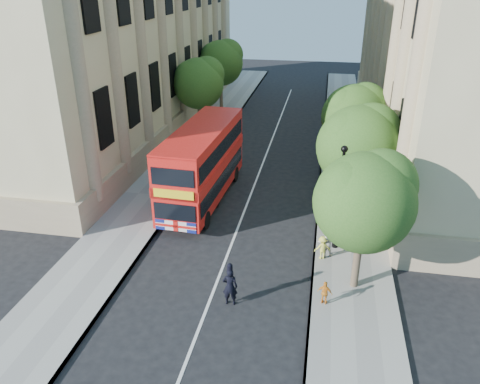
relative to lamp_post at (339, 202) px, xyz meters
The scene contains 17 objects.
ground 8.20m from the lamp_post, 129.81° to the right, with size 120.00×120.00×0.00m, color black.
pavement_right 4.75m from the lamp_post, 79.38° to the left, with size 3.50×80.00×0.12m, color gray.
pavement_left 11.73m from the lamp_post, 159.59° to the left, with size 3.50×80.00×0.12m, color gray.
building_right 21.06m from the lamp_post, 63.95° to the left, with size 12.00×38.00×18.00m, color tan.
building_left 26.82m from the lamp_post, 136.25° to the left, with size 12.00×38.00×18.00m, color tan.
tree_right_near 3.54m from the lamp_post, 74.15° to the right, with size 4.00×4.00×6.08m.
tree_right_mid 3.70m from the lamp_post, 74.48° to the left, with size 4.20×4.20×6.37m.
tree_right_far 9.25m from the lamp_post, 84.67° to the left, with size 4.00×4.00×6.15m.
tree_left_far 19.52m from the lamp_post, 124.35° to the left, with size 4.00×4.00×6.30m.
tree_left_back 26.51m from the lamp_post, 114.51° to the left, with size 4.20×4.20×6.65m.
lamp_post is the anchor object (origin of this frame).
double_decker_bus 8.64m from the lamp_post, 151.56° to the left, with size 2.92×9.41×4.29m.
box_van 9.17m from the lamp_post, 147.08° to the left, with size 2.19×5.16×2.92m.
police_constable 6.71m from the lamp_post, 129.65° to the right, with size 0.60×0.40×1.65m, color black.
woman_pedestrian 1.92m from the lamp_post, 118.76° to the right, with size 0.77×0.60×1.58m, color beige.
child_a 4.85m from the lamp_post, 95.34° to the right, with size 0.60×0.25×1.03m, color orange.
child_b 2.23m from the lamp_post, 117.66° to the right, with size 0.74×0.43×1.15m, color #D9D54A.
Camera 1 is at (4.03, -13.89, 12.10)m, focal length 35.00 mm.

